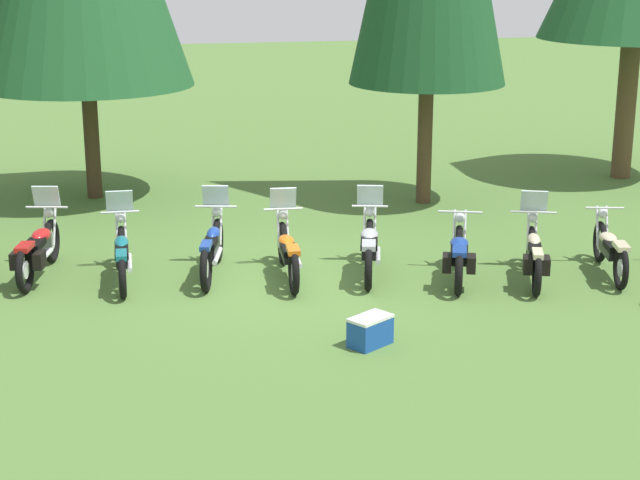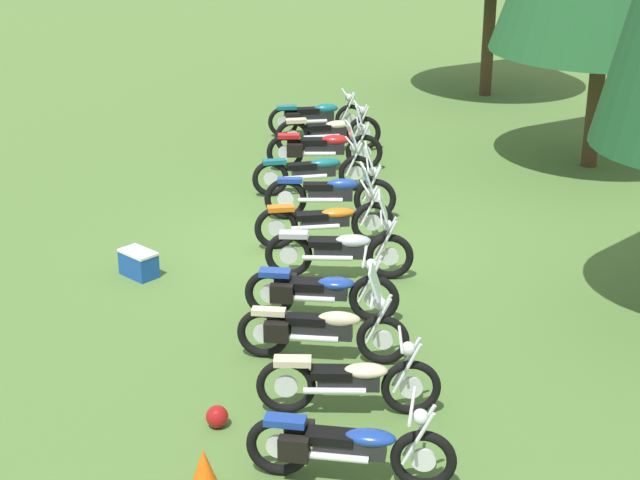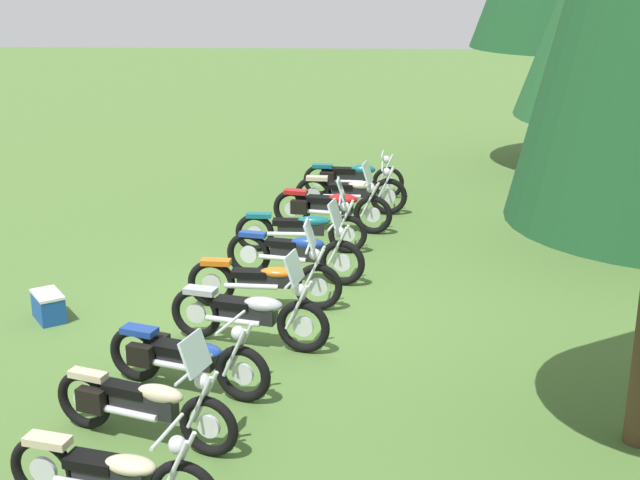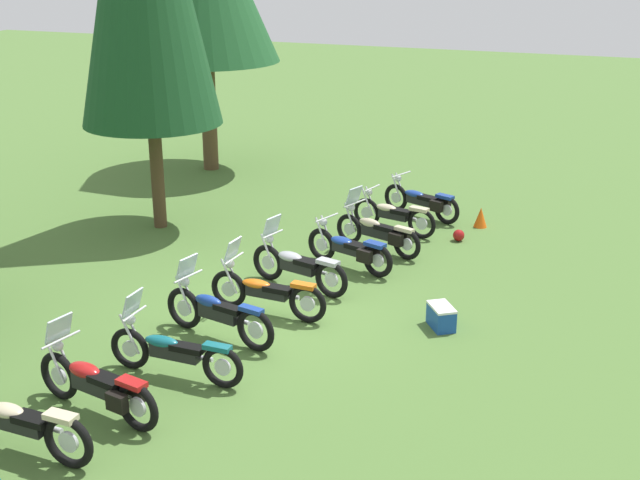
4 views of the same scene
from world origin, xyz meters
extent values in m
plane|color=#4C7033|center=(0.00, 0.00, 0.00)|extent=(80.00, 80.00, 0.00)
torus|color=black|center=(-6.51, 2.03, 0.35)|extent=(0.15, 0.70, 0.70)
cylinder|color=silver|center=(-6.51, 2.03, 0.35)|extent=(0.07, 0.27, 0.27)
torus|color=black|center=(-6.63, 0.50, 0.35)|extent=(0.15, 0.70, 0.70)
cylinder|color=silver|center=(-6.63, 0.50, 0.35)|extent=(0.07, 0.27, 0.27)
cube|color=black|center=(-6.57, 1.26, 0.47)|extent=(0.26, 0.77, 0.26)
ellipsoid|color=#14606B|center=(-6.55, 1.47, 0.63)|extent=(0.30, 0.56, 0.21)
cube|color=black|center=(-6.59, 1.05, 0.60)|extent=(0.28, 0.52, 0.10)
cube|color=#14606B|center=(-6.62, 0.58, 0.68)|extent=(0.22, 0.45, 0.08)
cylinder|color=silver|center=(-6.59, 1.97, 0.65)|extent=(0.07, 0.34, 0.65)
cylinder|color=silver|center=(-6.44, 1.96, 0.65)|extent=(0.07, 0.34, 0.65)
cylinder|color=silver|center=(-6.52, 1.89, 0.98)|extent=(0.69, 0.09, 0.04)
sphere|color=silver|center=(-6.51, 1.98, 0.86)|extent=(0.18, 0.18, 0.17)
cylinder|color=silver|center=(-6.46, 1.08, 0.37)|extent=(0.14, 0.76, 0.08)
cube|color=black|center=(-6.78, 0.71, 0.45)|extent=(0.16, 0.33, 0.26)
cube|color=black|center=(-6.45, 0.69, 0.45)|extent=(0.16, 0.33, 0.26)
torus|color=black|center=(-5.19, 1.99, 0.38)|extent=(0.15, 0.77, 0.77)
cylinder|color=silver|center=(-5.19, 1.99, 0.38)|extent=(0.06, 0.29, 0.29)
torus|color=black|center=(-5.25, 0.44, 0.38)|extent=(0.15, 0.77, 0.77)
cylinder|color=silver|center=(-5.25, 0.44, 0.38)|extent=(0.06, 0.29, 0.29)
cube|color=black|center=(-5.22, 1.22, 0.48)|extent=(0.25, 0.78, 0.22)
ellipsoid|color=beige|center=(-5.21, 1.43, 0.61)|extent=(0.30, 0.56, 0.17)
cube|color=black|center=(-5.23, 1.01, 0.58)|extent=(0.28, 0.52, 0.10)
cube|color=beige|center=(-5.24, 0.52, 0.74)|extent=(0.22, 0.45, 0.08)
cylinder|color=silver|center=(-5.28, 1.94, 0.68)|extent=(0.06, 0.34, 0.65)
cylinder|color=silver|center=(-5.11, 1.93, 0.68)|extent=(0.06, 0.34, 0.65)
cylinder|color=silver|center=(-5.20, 1.85, 1.02)|extent=(0.78, 0.06, 0.04)
sphere|color=silver|center=(-5.19, 1.94, 0.90)|extent=(0.18, 0.18, 0.17)
cylinder|color=silver|center=(-5.08, 1.04, 0.40)|extent=(0.11, 0.77, 0.08)
torus|color=black|center=(-3.85, 1.66, 0.38)|extent=(0.27, 0.76, 0.75)
cylinder|color=silver|center=(-3.85, 1.66, 0.38)|extent=(0.11, 0.29, 0.29)
torus|color=black|center=(-4.18, 0.09, 0.38)|extent=(0.27, 0.76, 0.75)
cylinder|color=silver|center=(-4.18, 0.09, 0.38)|extent=(0.11, 0.29, 0.29)
cube|color=black|center=(-4.01, 0.87, 0.49)|extent=(0.39, 0.83, 0.26)
ellipsoid|color=#B21919|center=(-3.97, 1.09, 0.65)|extent=(0.40, 0.61, 0.20)
cube|color=black|center=(-4.06, 0.66, 0.62)|extent=(0.37, 0.58, 0.10)
cube|color=#B21919|center=(-4.17, 0.16, 0.73)|extent=(0.30, 0.47, 0.08)
cylinder|color=silver|center=(-3.94, 1.62, 0.67)|extent=(0.11, 0.34, 0.65)
cylinder|color=silver|center=(-3.77, 1.58, 0.67)|extent=(0.11, 0.34, 0.65)
cylinder|color=silver|center=(-3.88, 1.52, 1.01)|extent=(0.69, 0.18, 0.04)
sphere|color=silver|center=(-3.86, 1.61, 0.89)|extent=(0.20, 0.20, 0.17)
cylinder|color=silver|center=(-3.91, 0.67, 0.40)|extent=(0.24, 0.80, 0.08)
cube|color=silver|center=(-3.87, 1.54, 1.19)|extent=(0.46, 0.24, 0.39)
cube|color=black|center=(-4.32, 0.32, 0.48)|extent=(0.20, 0.34, 0.26)
cube|color=black|center=(-3.96, 0.24, 0.48)|extent=(0.20, 0.34, 0.26)
torus|color=black|center=(-2.67, 1.20, 0.35)|extent=(0.12, 0.70, 0.70)
cylinder|color=silver|center=(-2.67, 1.20, 0.35)|extent=(0.05, 0.27, 0.27)
torus|color=black|center=(-2.69, -0.47, 0.35)|extent=(0.12, 0.70, 0.70)
cylinder|color=silver|center=(-2.69, -0.47, 0.35)|extent=(0.05, 0.27, 0.27)
cube|color=black|center=(-2.68, 0.36, 0.45)|extent=(0.20, 0.83, 0.23)
ellipsoid|color=#14606B|center=(-2.68, 0.59, 0.59)|extent=(0.24, 0.59, 0.18)
cube|color=black|center=(-2.68, 0.13, 0.56)|extent=(0.22, 0.55, 0.10)
cube|color=#14606B|center=(-2.69, -0.39, 0.67)|extent=(0.18, 0.44, 0.08)
cylinder|color=silver|center=(-2.74, 1.14, 0.65)|extent=(0.05, 0.34, 0.65)
cylinder|color=silver|center=(-2.60, 1.14, 0.65)|extent=(0.05, 0.34, 0.65)
cylinder|color=silver|center=(-2.67, 1.06, 0.98)|extent=(0.63, 0.04, 0.04)
sphere|color=silver|center=(-2.67, 1.15, 0.86)|extent=(0.17, 0.17, 0.17)
cylinder|color=silver|center=(-2.57, 0.18, 0.37)|extent=(0.09, 0.83, 0.08)
cube|color=silver|center=(-2.67, 1.08, 1.16)|extent=(0.44, 0.16, 0.39)
torus|color=black|center=(-1.05, 1.13, 0.38)|extent=(0.28, 0.77, 0.76)
cylinder|color=silver|center=(-1.05, 1.13, 0.38)|extent=(0.11, 0.29, 0.29)
torus|color=black|center=(-1.40, -0.42, 0.38)|extent=(0.28, 0.77, 0.76)
cylinder|color=silver|center=(-1.40, -0.42, 0.38)|extent=(0.11, 0.29, 0.29)
cube|color=black|center=(-1.23, 0.36, 0.50)|extent=(0.34, 0.80, 0.26)
ellipsoid|color=navy|center=(-1.18, 0.57, 0.66)|extent=(0.33, 0.59, 0.20)
cube|color=black|center=(-1.27, 0.14, 0.63)|extent=(0.31, 0.56, 0.10)
cube|color=navy|center=(-1.38, -0.34, 0.73)|extent=(0.25, 0.46, 0.08)
cylinder|color=silver|center=(-1.13, 1.09, 0.68)|extent=(0.12, 0.34, 0.65)
cylinder|color=silver|center=(-1.00, 1.06, 0.68)|extent=(0.12, 0.34, 0.65)
cylinder|color=silver|center=(-1.08, 0.99, 1.01)|extent=(0.69, 0.19, 0.04)
sphere|color=silver|center=(-1.06, 1.08, 0.89)|extent=(0.20, 0.20, 0.17)
cylinder|color=silver|center=(-1.16, 0.16, 0.40)|extent=(0.25, 0.78, 0.08)
cube|color=silver|center=(-1.08, 1.01, 1.19)|extent=(0.46, 0.25, 0.39)
torus|color=black|center=(0.02, 0.80, 0.37)|extent=(0.15, 0.74, 0.73)
cylinder|color=silver|center=(0.02, 0.80, 0.37)|extent=(0.07, 0.28, 0.28)
torus|color=black|center=(-0.07, -0.82, 0.37)|extent=(0.15, 0.74, 0.73)
cylinder|color=silver|center=(-0.07, -0.82, 0.37)|extent=(0.07, 0.28, 0.28)
cube|color=black|center=(-0.03, -0.01, 0.45)|extent=(0.25, 0.81, 0.20)
ellipsoid|color=#D16014|center=(-0.01, 0.21, 0.57)|extent=(0.29, 0.58, 0.15)
cube|color=black|center=(-0.04, -0.23, 0.54)|extent=(0.27, 0.55, 0.10)
cube|color=#D16014|center=(-0.07, -0.74, 0.70)|extent=(0.21, 0.45, 0.08)
cylinder|color=silver|center=(-0.06, 0.74, 0.66)|extent=(0.06, 0.34, 0.65)
cylinder|color=silver|center=(0.09, 0.73, 0.66)|extent=(0.06, 0.34, 0.65)
cylinder|color=silver|center=(0.01, 0.66, 1.00)|extent=(0.65, 0.07, 0.04)
sphere|color=silver|center=(0.02, 0.75, 0.88)|extent=(0.18, 0.18, 0.17)
cylinder|color=silver|center=(0.09, -0.20, 0.39)|extent=(0.13, 0.81, 0.08)
cube|color=silver|center=(0.01, 0.68, 1.18)|extent=(0.45, 0.18, 0.39)
torus|color=black|center=(1.51, 0.67, 0.37)|extent=(0.30, 0.75, 0.74)
cylinder|color=silver|center=(1.51, 0.67, 0.37)|extent=(0.12, 0.28, 0.28)
torus|color=black|center=(1.12, -0.84, 0.37)|extent=(0.30, 0.75, 0.74)
cylinder|color=silver|center=(1.12, -0.84, 0.37)|extent=(0.12, 0.28, 0.28)
cube|color=black|center=(1.32, -0.08, 0.48)|extent=(0.42, 0.81, 0.24)
ellipsoid|color=#9EA0A8|center=(1.37, 0.12, 0.62)|extent=(0.42, 0.60, 0.19)
cube|color=black|center=(1.26, -0.29, 0.59)|extent=(0.40, 0.57, 0.10)
cube|color=#9EA0A8|center=(1.14, -0.76, 0.71)|extent=(0.32, 0.48, 0.08)
cylinder|color=silver|center=(1.41, 0.63, 0.67)|extent=(0.13, 0.34, 0.65)
cylinder|color=silver|center=(1.58, 0.59, 0.67)|extent=(0.13, 0.34, 0.65)
cylinder|color=silver|center=(1.48, 0.53, 1.01)|extent=(0.60, 0.19, 0.04)
sphere|color=silver|center=(1.50, 0.62, 0.89)|extent=(0.21, 0.21, 0.17)
cylinder|color=silver|center=(1.42, -0.29, 0.39)|extent=(0.27, 0.77, 0.08)
cube|color=silver|center=(1.48, 0.55, 1.19)|extent=(0.46, 0.26, 0.39)
torus|color=black|center=(2.91, 0.04, 0.36)|extent=(0.34, 0.72, 0.72)
cylinder|color=silver|center=(2.91, 0.04, 0.36)|extent=(0.13, 0.27, 0.27)
torus|color=black|center=(2.44, -1.36, 0.36)|extent=(0.34, 0.72, 0.72)
cylinder|color=silver|center=(2.44, -1.36, 0.36)|extent=(0.13, 0.27, 0.27)
cube|color=black|center=(2.67, -0.66, 0.45)|extent=(0.46, 0.77, 0.20)
ellipsoid|color=navy|center=(2.74, -0.46, 0.57)|extent=(0.45, 0.59, 0.16)
cube|color=black|center=(2.61, -0.85, 0.54)|extent=(0.42, 0.55, 0.10)
cube|color=navy|center=(2.46, -1.28, 0.69)|extent=(0.35, 0.49, 0.08)
cylinder|color=silver|center=(2.81, 0.02, 0.66)|extent=(0.15, 0.33, 0.65)
cylinder|color=silver|center=(2.98, -0.04, 0.66)|extent=(0.15, 0.33, 0.65)
cylinder|color=silver|center=(2.87, -0.09, 0.99)|extent=(0.70, 0.27, 0.04)
sphere|color=silver|center=(2.90, 0.00, 0.87)|extent=(0.22, 0.22, 0.17)
cylinder|color=silver|center=(2.76, -0.86, 0.38)|extent=(0.31, 0.72, 0.08)
cube|color=black|center=(2.32, -1.11, 0.46)|extent=(0.24, 0.35, 0.26)
cube|color=black|center=(2.68, -1.23, 0.46)|extent=(0.24, 0.35, 0.26)
torus|color=black|center=(4.12, -0.16, 0.35)|extent=(0.33, 0.69, 0.69)
cylinder|color=silver|center=(4.12, -0.16, 0.35)|extent=(0.13, 0.26, 0.26)
torus|color=black|center=(3.61, -1.65, 0.35)|extent=(0.33, 0.69, 0.69)
cylinder|color=silver|center=(3.61, -1.65, 0.35)|extent=(0.13, 0.26, 0.26)
cube|color=black|center=(3.86, -0.90, 0.46)|extent=(0.41, 0.79, 0.25)
ellipsoid|color=beige|center=(3.93, -0.70, 0.61)|extent=(0.38, 0.59, 0.20)
cube|color=black|center=(3.79, -1.11, 0.58)|extent=(0.36, 0.55, 0.10)
cube|color=beige|center=(3.63, -1.57, 0.67)|extent=(0.29, 0.47, 0.08)
cylinder|color=silver|center=(4.04, -0.20, 0.64)|extent=(0.15, 0.33, 0.65)
cylinder|color=silver|center=(4.16, -0.24, 0.64)|extent=(0.15, 0.33, 0.65)
cylinder|color=silver|center=(4.07, -0.30, 0.98)|extent=(0.73, 0.28, 0.04)
sphere|color=silver|center=(4.10, -0.21, 0.86)|extent=(0.22, 0.22, 0.17)
cylinder|color=silver|center=(3.91, -1.10, 0.37)|extent=(0.33, 0.76, 0.08)
cube|color=silver|center=(4.08, -0.28, 1.16)|extent=(0.47, 0.29, 0.39)
cube|color=black|center=(3.55, -1.41, 0.45)|extent=(0.24, 0.35, 0.26)
cube|color=black|center=(3.80, -1.50, 0.45)|extent=(0.24, 0.35, 0.26)
torus|color=black|center=(5.38, -0.17, 0.36)|extent=(0.26, 0.71, 0.71)
cylinder|color=silver|center=(5.38, -0.17, 0.36)|extent=(0.11, 0.28, 0.27)
torus|color=black|center=(5.04, -1.60, 0.36)|extent=(0.26, 0.71, 0.71)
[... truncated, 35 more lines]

